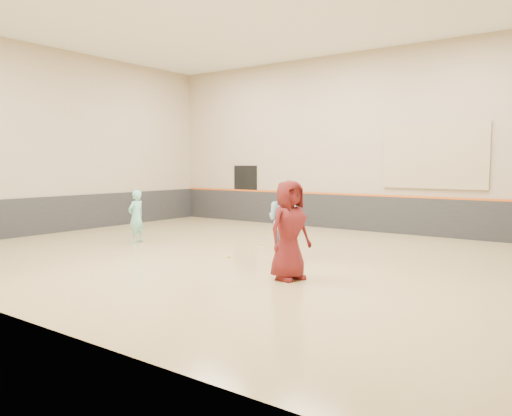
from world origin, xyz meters
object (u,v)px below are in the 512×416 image
Objects in this scene: young_man at (289,230)px; spare_racket at (272,231)px; girl at (136,217)px; instructor at (284,220)px.

young_man is 6.77m from spare_racket.
instructor is (4.79, 0.38, 0.18)m from girl.
girl is 2.49× the size of spare_racket.
spare_racket is (-2.84, 3.68, -0.87)m from instructor.
girl is at bearing 9.50° from instructor.
girl is 4.56m from spare_racket.
girl is 6.13m from young_man.
girl is 4.81m from instructor.
spare_racket is at bearing 51.83° from young_man.
instructor reaches higher than spare_racket.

